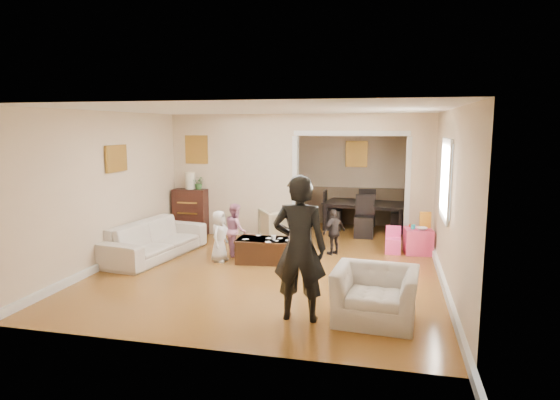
% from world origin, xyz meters
% --- Properties ---
extents(floor, '(7.00, 7.00, 0.00)m').
position_xyz_m(floor, '(0.00, 0.00, 0.00)').
color(floor, '#AD742C').
rests_on(floor, ground).
extents(partition_left, '(2.75, 0.18, 2.60)m').
position_xyz_m(partition_left, '(-1.38, 1.80, 1.30)').
color(partition_left, beige).
rests_on(partition_left, ground).
extents(partition_right, '(0.55, 0.18, 2.60)m').
position_xyz_m(partition_right, '(2.48, 1.80, 1.30)').
color(partition_right, beige).
rests_on(partition_right, ground).
extents(partition_header, '(2.22, 0.18, 0.35)m').
position_xyz_m(partition_header, '(1.10, 1.80, 2.42)').
color(partition_header, beige).
rests_on(partition_header, partition_right).
extents(window_pane, '(0.03, 0.95, 1.10)m').
position_xyz_m(window_pane, '(2.73, -0.40, 1.55)').
color(window_pane, white).
rests_on(window_pane, ground).
extents(framed_art_partition, '(0.45, 0.03, 0.55)m').
position_xyz_m(framed_art_partition, '(-2.20, 1.70, 1.85)').
color(framed_art_partition, brown).
rests_on(framed_art_partition, partition_left).
extents(framed_art_sofa_wall, '(0.03, 0.55, 0.40)m').
position_xyz_m(framed_art_sofa_wall, '(-2.71, -0.60, 1.80)').
color(framed_art_sofa_wall, brown).
extents(framed_art_alcove, '(0.45, 0.03, 0.55)m').
position_xyz_m(framed_art_alcove, '(1.10, 3.44, 1.70)').
color(framed_art_alcove, brown).
extents(sofa, '(1.18, 2.30, 0.64)m').
position_xyz_m(sofa, '(-2.22, -0.27, 0.32)').
color(sofa, beige).
rests_on(sofa, ground).
extents(armchair_back, '(1.04, 1.04, 0.70)m').
position_xyz_m(armchair_back, '(-0.24, 1.28, 0.35)').
color(armchair_back, tan).
rests_on(armchair_back, ground).
extents(armchair_front, '(1.06, 0.94, 0.65)m').
position_xyz_m(armchair_front, '(1.77, -2.31, 0.32)').
color(armchair_front, beige).
rests_on(armchair_front, ground).
extents(dresser, '(0.73, 0.41, 1.00)m').
position_xyz_m(dresser, '(-2.32, 1.59, 0.50)').
color(dresser, '#351510').
rests_on(dresser, ground).
extents(table_lamp, '(0.22, 0.22, 0.36)m').
position_xyz_m(table_lamp, '(-2.32, 1.59, 1.18)').
color(table_lamp, beige).
rests_on(table_lamp, dresser).
extents(potted_plant, '(0.25, 0.21, 0.27)m').
position_xyz_m(potted_plant, '(-2.12, 1.59, 1.14)').
color(potted_plant, '#417835').
rests_on(potted_plant, dresser).
extents(coffee_table, '(1.15, 0.67, 0.41)m').
position_xyz_m(coffee_table, '(-0.13, -0.14, 0.20)').
color(coffee_table, '#3A2112').
rests_on(coffee_table, ground).
extents(coffee_cup, '(0.10, 0.10, 0.08)m').
position_xyz_m(coffee_cup, '(-0.03, -0.19, 0.45)').
color(coffee_cup, white).
rests_on(coffee_cup, coffee_table).
extents(play_table, '(0.54, 0.54, 0.47)m').
position_xyz_m(play_table, '(2.44, 1.05, 0.24)').
color(play_table, '#DA3969').
rests_on(play_table, ground).
extents(cereal_box, '(0.21, 0.09, 0.30)m').
position_xyz_m(cereal_box, '(2.56, 1.15, 0.62)').
color(cereal_box, yellow).
rests_on(cereal_box, play_table).
extents(cyan_cup, '(0.08, 0.08, 0.08)m').
position_xyz_m(cyan_cup, '(2.34, 1.00, 0.51)').
color(cyan_cup, '#22A6AA').
rests_on(cyan_cup, play_table).
extents(toy_block, '(0.10, 0.09, 0.05)m').
position_xyz_m(toy_block, '(2.32, 1.17, 0.50)').
color(toy_block, red).
rests_on(toy_block, play_table).
extents(play_bowl, '(0.23, 0.23, 0.05)m').
position_xyz_m(play_bowl, '(2.49, 0.93, 0.50)').
color(play_bowl, white).
rests_on(play_bowl, play_table).
extents(dining_table, '(1.96, 1.29, 0.64)m').
position_xyz_m(dining_table, '(1.38, 2.79, 0.32)').
color(dining_table, black).
rests_on(dining_table, ground).
extents(adult_person, '(0.66, 0.45, 1.79)m').
position_xyz_m(adult_person, '(0.87, -2.48, 0.90)').
color(adult_person, black).
rests_on(adult_person, ground).
extents(child_kneel_a, '(0.31, 0.46, 0.90)m').
position_xyz_m(child_kneel_a, '(-0.98, -0.29, 0.45)').
color(child_kneel_a, white).
rests_on(child_kneel_a, ground).
extents(child_kneel_b, '(0.54, 0.58, 0.96)m').
position_xyz_m(child_kneel_b, '(-0.83, 0.16, 0.48)').
color(child_kneel_b, pink).
rests_on(child_kneel_b, ground).
extents(child_toddler, '(0.50, 0.51, 0.86)m').
position_xyz_m(child_toddler, '(0.92, 0.61, 0.43)').
color(child_toddler, black).
rests_on(child_toddler, ground).
extents(craft_papers, '(0.88, 0.55, 0.00)m').
position_xyz_m(craft_papers, '(-0.07, -0.13, 0.41)').
color(craft_papers, white).
rests_on(craft_papers, coffee_table).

